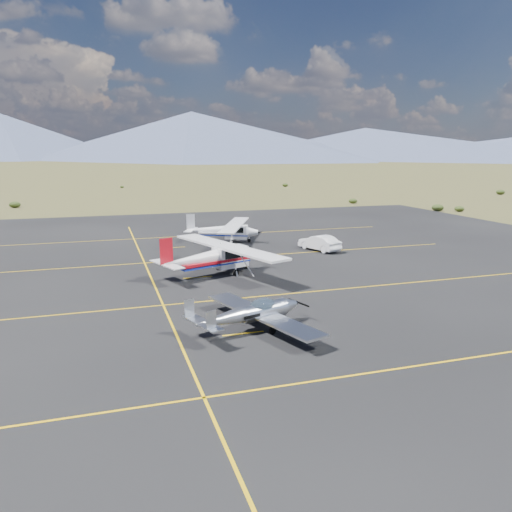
{
  "coord_description": "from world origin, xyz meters",
  "views": [
    {
      "loc": [
        -9.06,
        -24.61,
        8.37
      ],
      "look_at": [
        0.56,
        5.77,
        1.6
      ],
      "focal_mm": 35.0,
      "sensor_mm": 36.0,
      "label": 1
    }
  ],
  "objects": [
    {
      "name": "aircraft_cessna",
      "position": [
        -1.8,
        7.8,
        1.3
      ],
      "size": [
        8.1,
        11.38,
        2.93
      ],
      "rotation": [
        0.0,
        0.0,
        0.35
      ],
      "color": "white",
      "rests_on": "apron"
    },
    {
      "name": "aircraft_low_wing",
      "position": [
        -2.46,
        -3.12,
        0.83
      ],
      "size": [
        5.86,
        7.94,
        1.74
      ],
      "rotation": [
        0.0,
        0.0,
        0.32
      ],
      "color": "silver",
      "rests_on": "apron"
    },
    {
      "name": "aircraft_plain",
      "position": [
        1.87,
        19.83,
        1.14
      ],
      "size": [
        7.35,
        9.77,
        2.56
      ],
      "rotation": [
        0.0,
        0.0,
        -0.42
      ],
      "color": "white",
      "rests_on": "apron"
    },
    {
      "name": "ground",
      "position": [
        0.0,
        0.0,
        0.0
      ],
      "size": [
        1600.0,
        1600.0,
        0.0
      ],
      "primitive_type": "plane",
      "color": "#383D1C",
      "rests_on": "ground"
    },
    {
      "name": "apron",
      "position": [
        0.0,
        7.0,
        0.0
      ],
      "size": [
        72.0,
        72.0,
        0.02
      ],
      "primitive_type": "cube",
      "color": "black",
      "rests_on": "ground"
    },
    {
      "name": "sedan",
      "position": [
        8.67,
        13.51,
        0.67
      ],
      "size": [
        2.63,
        4.24,
        1.32
      ],
      "primitive_type": "imported",
      "rotation": [
        0.0,
        0.0,
        3.47
      ],
      "color": "white",
      "rests_on": "apron"
    }
  ]
}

